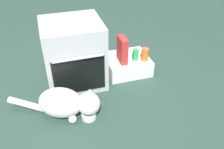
{
  "coord_description": "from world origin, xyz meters",
  "views": [
    {
      "loc": [
        -0.2,
        -1.68,
        1.57
      ],
      "look_at": [
        0.34,
        0.09,
        0.25
      ],
      "focal_mm": 38.86,
      "sensor_mm": 36.0,
      "label": 1
    }
  ],
  "objects_px": {
    "oven": "(74,54)",
    "soda_can": "(135,55)",
    "pantry_cabinet": "(127,64)",
    "sauce_jar": "(145,54)",
    "cat": "(66,103)",
    "cereal_box": "(122,50)",
    "food_bowl": "(89,115)"
  },
  "relations": [
    {
      "from": "food_bowl",
      "to": "sauce_jar",
      "type": "height_order",
      "value": "sauce_jar"
    },
    {
      "from": "cat",
      "to": "soda_can",
      "type": "bearing_deg",
      "value": 54.81
    },
    {
      "from": "soda_can",
      "to": "cat",
      "type": "bearing_deg",
      "value": -150.64
    },
    {
      "from": "pantry_cabinet",
      "to": "sauce_jar",
      "type": "relative_size",
      "value": 3.36
    },
    {
      "from": "cat",
      "to": "sauce_jar",
      "type": "distance_m",
      "value": 1.01
    },
    {
      "from": "oven",
      "to": "cat",
      "type": "bearing_deg",
      "value": -108.55
    },
    {
      "from": "food_bowl",
      "to": "soda_can",
      "type": "height_order",
      "value": "soda_can"
    },
    {
      "from": "oven",
      "to": "soda_can",
      "type": "xyz_separation_m",
      "value": [
        0.65,
        -0.03,
        -0.1
      ]
    },
    {
      "from": "cereal_box",
      "to": "sauce_jar",
      "type": "distance_m",
      "value": 0.26
    },
    {
      "from": "food_bowl",
      "to": "cereal_box",
      "type": "xyz_separation_m",
      "value": [
        0.5,
        0.55,
        0.28
      ]
    },
    {
      "from": "cereal_box",
      "to": "sauce_jar",
      "type": "bearing_deg",
      "value": -11.44
    },
    {
      "from": "oven",
      "to": "pantry_cabinet",
      "type": "xyz_separation_m",
      "value": [
        0.58,
        0.03,
        -0.25
      ]
    },
    {
      "from": "food_bowl",
      "to": "sauce_jar",
      "type": "relative_size",
      "value": 0.94
    },
    {
      "from": "pantry_cabinet",
      "to": "cereal_box",
      "type": "distance_m",
      "value": 0.24
    },
    {
      "from": "soda_can",
      "to": "food_bowl",
      "type": "bearing_deg",
      "value": -139.79
    },
    {
      "from": "oven",
      "to": "cat",
      "type": "xyz_separation_m",
      "value": [
        -0.17,
        -0.49,
        -0.18
      ]
    },
    {
      "from": "pantry_cabinet",
      "to": "soda_can",
      "type": "relative_size",
      "value": 3.92
    },
    {
      "from": "cat",
      "to": "sauce_jar",
      "type": "bearing_deg",
      "value": 50.28
    },
    {
      "from": "oven",
      "to": "cereal_box",
      "type": "bearing_deg",
      "value": -2.74
    },
    {
      "from": "cereal_box",
      "to": "soda_can",
      "type": "bearing_deg",
      "value": -3.75
    },
    {
      "from": "oven",
      "to": "pantry_cabinet",
      "type": "relative_size",
      "value": 1.43
    },
    {
      "from": "pantry_cabinet",
      "to": "cereal_box",
      "type": "bearing_deg",
      "value": -147.74
    },
    {
      "from": "cat",
      "to": "cereal_box",
      "type": "xyz_separation_m",
      "value": [
        0.67,
        0.47,
        0.16
      ]
    },
    {
      "from": "food_bowl",
      "to": "oven",
      "type": "bearing_deg",
      "value": 90.93
    },
    {
      "from": "soda_can",
      "to": "cereal_box",
      "type": "bearing_deg",
      "value": 176.25
    },
    {
      "from": "oven",
      "to": "cat",
      "type": "distance_m",
      "value": 0.55
    },
    {
      "from": "oven",
      "to": "food_bowl",
      "type": "relative_size",
      "value": 5.12
    },
    {
      "from": "food_bowl",
      "to": "sauce_jar",
      "type": "bearing_deg",
      "value": 34.45
    },
    {
      "from": "pantry_cabinet",
      "to": "soda_can",
      "type": "height_order",
      "value": "soda_can"
    },
    {
      "from": "oven",
      "to": "sauce_jar",
      "type": "distance_m",
      "value": 0.75
    },
    {
      "from": "pantry_cabinet",
      "to": "sauce_jar",
      "type": "distance_m",
      "value": 0.24
    },
    {
      "from": "pantry_cabinet",
      "to": "sauce_jar",
      "type": "height_order",
      "value": "sauce_jar"
    }
  ]
}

